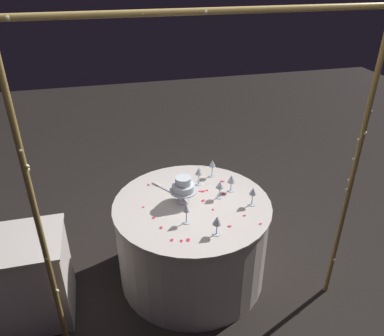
{
  "coord_description": "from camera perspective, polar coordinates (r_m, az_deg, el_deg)",
  "views": [
    {
      "loc": [
        0.6,
        2.42,
        2.47
      ],
      "look_at": [
        0.0,
        0.0,
        1.08
      ],
      "focal_mm": 35.39,
      "sensor_mm": 36.0,
      "label": 1
    }
  ],
  "objects": [
    {
      "name": "decorative_arch",
      "position": [
        2.28,
        2.85,
        3.29
      ],
      "size": [
        2.17,
        0.06,
        2.25
      ],
      "color": "olive",
      "rests_on": "ground"
    },
    {
      "name": "wine_glass_5",
      "position": [
        3.21,
        1.04,
        -0.58
      ],
      "size": [
        0.06,
        0.06,
        0.16
      ],
      "color": "silver",
      "rests_on": "main_table"
    },
    {
      "name": "rose_petal_1",
      "position": [
        2.8,
        5.68,
        -8.72
      ],
      "size": [
        0.04,
        0.03,
        0.0
      ],
      "primitive_type": "ellipsoid",
      "rotation": [
        0.0,
        0.0,
        3.25
      ],
      "color": "#E02D47",
      "rests_on": "main_table"
    },
    {
      "name": "rose_petal_7",
      "position": [
        3.01,
        -7.37,
        -5.87
      ],
      "size": [
        0.03,
        0.02,
        0.0
      ],
      "primitive_type": "ellipsoid",
      "rotation": [
        0.0,
        0.0,
        0.3
      ],
      "color": "#E02D47",
      "rests_on": "main_table"
    },
    {
      "name": "wine_glass_6",
      "position": [
        2.76,
        -0.86,
        -6.23
      ],
      "size": [
        0.06,
        0.06,
        0.16
      ],
      "color": "silver",
      "rests_on": "main_table"
    },
    {
      "name": "tiered_cake",
      "position": [
        2.98,
        -1.32,
        -2.79
      ],
      "size": [
        0.22,
        0.22,
        0.22
      ],
      "color": "silver",
      "rests_on": "main_table"
    },
    {
      "name": "rose_petal_11",
      "position": [
        2.96,
        3.18,
        -6.28
      ],
      "size": [
        0.02,
        0.03,
        0.0
      ],
      "primitive_type": "ellipsoid",
      "rotation": [
        0.0,
        0.0,
        1.37
      ],
      "color": "#E02D47",
      "rests_on": "main_table"
    },
    {
      "name": "wine_glass_0",
      "position": [
        2.66,
        3.8,
        -8.0
      ],
      "size": [
        0.07,
        0.07,
        0.15
      ],
      "color": "silver",
      "rests_on": "main_table"
    },
    {
      "name": "rose_petal_2",
      "position": [
        3.19,
        2.25,
        -3.38
      ],
      "size": [
        0.03,
        0.03,
        0.0
      ],
      "primitive_type": "ellipsoid",
      "rotation": [
        0.0,
        0.0,
        1.96
      ],
      "color": "#E02D47",
      "rests_on": "main_table"
    },
    {
      "name": "rose_petal_3",
      "position": [
        3.18,
        1.67,
        -3.54
      ],
      "size": [
        0.04,
        0.04,
        0.0
      ],
      "primitive_type": "ellipsoid",
      "rotation": [
        0.0,
        0.0,
        0.31
      ],
      "color": "#E02D47",
      "rests_on": "main_table"
    },
    {
      "name": "rose_petal_4",
      "position": [
        3.22,
        -2.27,
        -3.08
      ],
      "size": [
        0.05,
        0.04,
        0.0
      ],
      "primitive_type": "ellipsoid",
      "rotation": [
        0.0,
        0.0,
        2.67
      ],
      "color": "#E02D47",
      "rests_on": "main_table"
    },
    {
      "name": "wine_glass_4",
      "position": [
        3.34,
        3.08,
        0.6
      ],
      "size": [
        0.06,
        0.06,
        0.17
      ],
      "color": "silver",
      "rests_on": "main_table"
    },
    {
      "name": "rose_petal_15",
      "position": [
        3.06,
        1.69,
        -4.93
      ],
      "size": [
        0.05,
        0.05,
        0.0
      ],
      "primitive_type": "ellipsoid",
      "rotation": [
        0.0,
        0.0,
        0.72
      ],
      "color": "#E02D47",
      "rests_on": "main_table"
    },
    {
      "name": "ground_plane",
      "position": [
        3.51,
        0.0,
        -15.5
      ],
      "size": [
        12.0,
        12.0,
        0.0
      ],
      "primitive_type": "plane",
      "color": "black"
    },
    {
      "name": "cake_knife",
      "position": [
        3.23,
        -4.34,
        -2.98
      ],
      "size": [
        0.19,
        0.26,
        0.01
      ],
      "color": "silver",
      "rests_on": "main_table"
    },
    {
      "name": "rose_petal_5",
      "position": [
        3.16,
        4.73,
        -3.88
      ],
      "size": [
        0.04,
        0.04,
        0.0
      ],
      "primitive_type": "ellipsoid",
      "rotation": [
        0.0,
        0.0,
        2.88
      ],
      "color": "#E02D47",
      "rests_on": "main_table"
    },
    {
      "name": "main_table",
      "position": [
        3.26,
        0.0,
        -10.79
      ],
      "size": [
        1.27,
        1.27,
        0.75
      ],
      "color": "silver",
      "rests_on": "ground"
    },
    {
      "name": "wine_glass_1",
      "position": [
        2.99,
        9.15,
        -3.6
      ],
      "size": [
        0.06,
        0.06,
        0.16
      ],
      "color": "silver",
      "rests_on": "main_table"
    },
    {
      "name": "side_table",
      "position": [
        3.19,
        -22.85,
        -14.99
      ],
      "size": [
        0.54,
        0.54,
        0.73
      ],
      "color": "silver",
      "rests_on": "ground"
    },
    {
      "name": "rose_petal_18",
      "position": [
        2.67,
        -1.62,
        -10.92
      ],
      "size": [
        0.03,
        0.03,
        0.0
      ],
      "primitive_type": "ellipsoid",
      "rotation": [
        0.0,
        0.0,
        4.47
      ],
      "color": "#E02D47",
      "rests_on": "main_table"
    },
    {
      "name": "wine_glass_2",
      "position": [
        3.15,
        5.95,
        -1.71
      ],
      "size": [
        0.06,
        0.06,
        0.15
      ],
      "color": "silver",
      "rests_on": "main_table"
    },
    {
      "name": "rose_petal_12",
      "position": [
        2.89,
        -5.8,
        -7.46
      ],
      "size": [
        0.04,
        0.04,
        0.0
      ],
      "primitive_type": "ellipsoid",
      "rotation": [
        0.0,
        0.0,
        0.74
      ],
      "color": "#E02D47",
      "rests_on": "main_table"
    },
    {
      "name": "rose_petal_8",
      "position": [
        2.79,
        -4.69,
        -8.94
      ],
      "size": [
        0.03,
        0.04,
        0.0
      ],
      "primitive_type": "ellipsoid",
      "rotation": [
        0.0,
        0.0,
        1.09
      ],
      "color": "#E02D47",
      "rests_on": "main_table"
    },
    {
      "name": "rose_petal_0",
      "position": [
        3.32,
        4.59,
        -2.01
      ],
      "size": [
        0.05,
        0.04,
        0.0
      ],
      "primitive_type": "ellipsoid",
      "rotation": [
        0.0,
        0.0,
        5.8
      ],
      "color": "#E02D47",
      "rests_on": "main_table"
    },
    {
      "name": "wine_glass_3",
      "position": [
        3.05,
        4.23,
        -2.65
      ],
      "size": [
        0.07,
        0.07,
        0.15
      ],
      "color": "silver",
      "rests_on": "main_table"
    },
    {
      "name": "rose_petal_10",
      "position": [
        3.28,
        -6.58,
        -2.54
      ],
      "size": [
        0.03,
        0.03,
        0.0
      ],
      "primitive_type": "ellipsoid",
      "rotation": [
        0.0,
        0.0,
        2.26
      ],
      "color": "#E02D47",
      "rests_on": "main_table"
    },
    {
      "name": "rose_petal_13",
      "position": [
        2.86,
        10.28,
        -8.29
      ],
      "size": [
        0.03,
        0.02,
        0.0
      ],
      "primitive_type": "ellipsoid",
      "rotation": [
        0.0,
        0.0,
        0.22
      ],
      "color": "#E02D47",
      "rests_on": "main_table"
    },
    {
      "name": "rose_petal_6",
      "position": [
        3.49,
        1.1,
        -0.27
      ],
      "size": [
        0.04,
        0.03,
        0.0
      ],
      "primitive_type": "ellipsoid",
      "rotation": [
        0.0,
        0.0,
        5.9
      ],
      "color": "#E02D47",
      "rests_on": "main_table"
    },
    {
      "name": "rose_petal_9",
      "position": [
        2.67,
        -0.59,
        -10.78
      ],
      "size": [
        0.04,
        0.05,
        0.0
      ],
      "primitive_type": "ellipsoid",
      "rotation": [
        0.0,
        0.0,
        4.29
      ],
      "color": "#E02D47",
      "rests_on": "main_table"
    },
    {
      "name": "rose_petal_16",
      "position": [
        2.92,
        7.92,
        -7.12
      ],
      "size": [
        0.03,
        0.02,
        0.0
      ],
      "primitive_type": "ellipsoid",
      "rotation": [
        0.0,
        0.0,
        0.17
      ],
      "color": "#E02D47",
      "rests_on": "main_table"
    },
    {
      "name": "rose_petal_17",
      "position": [
        3.18,
        1.2,
        -3.51
      ],
      "size": [
        0.03,
        0.02,
        0.0
      ],
      "primitive_type": "ellipsoid",
      "rotation": [
        0.0,
        0.0,
        0.04
      ],
      "color": "#E02D47",
      "rests_on": "main_table"
    },
    {
      "name": "rose_petal_14",
      "position": [
        2.68,
        -3.06,
        -10.78
      ],
      "size": [
        0.04,
        0.04,
        0.0
      ],
      "primitive_type": "ellipsoid",
      "rotation": [
        0.0,
        0.0,
        3.95
      ],
      "color": "#E02D47",
      "rests_on": "main_table"
    }
  ]
}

